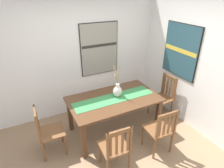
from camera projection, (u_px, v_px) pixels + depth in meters
name	position (u px, v px, depth m)	size (l,w,h in m)	color
ground_plane	(119.00, 161.00, 3.29)	(6.40, 6.40, 0.03)	#8E7051
wall_back	(79.00, 54.00, 4.14)	(6.40, 0.12, 2.70)	silver
wall_side	(211.00, 69.00, 3.41)	(0.12, 6.40, 2.70)	silver
dining_table	(114.00, 103.00, 3.69)	(1.72, 0.98, 0.76)	#51331E
table_runner	(114.00, 98.00, 3.64)	(1.58, 0.36, 0.01)	#388447
centerpiece_vase	(118.00, 91.00, 3.65)	(0.19, 0.16, 0.72)	silver
chair_0	(163.00, 96.00, 4.25)	(0.45, 0.45, 0.95)	brown
chair_1	(115.00, 147.00, 2.90)	(0.44, 0.44, 0.92)	brown
chair_2	(160.00, 130.00, 3.26)	(0.44, 0.44, 0.91)	brown
chair_3	(47.00, 131.00, 3.23)	(0.44, 0.44, 0.93)	brown
painting_on_back_wall	(99.00, 49.00, 4.25)	(0.89, 0.05, 1.17)	black
painting_on_side_wall	(181.00, 51.00, 3.88)	(0.05, 0.90, 1.08)	black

